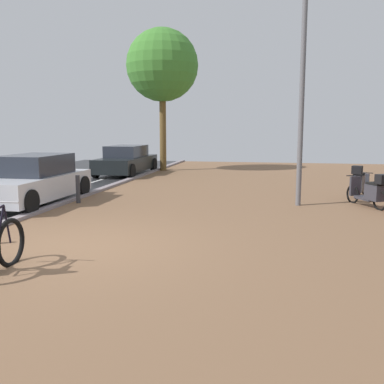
# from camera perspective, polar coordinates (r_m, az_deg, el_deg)

# --- Properties ---
(ground) EXTENTS (21.00, 40.00, 0.13)m
(ground) POSITION_cam_1_polar(r_m,az_deg,el_deg) (7.72, -4.75, -7.83)
(ground) COLOR #252628
(scooter_near) EXTENTS (0.94, 1.55, 0.96)m
(scooter_near) POSITION_cam_1_polar(r_m,az_deg,el_deg) (12.67, 22.05, 0.08)
(scooter_near) COLOR black
(scooter_near) RESTS_ON ground
(scooter_mid) EXTENTS (0.85, 1.59, 1.01)m
(scooter_mid) POSITION_cam_1_polar(r_m,az_deg,el_deg) (14.43, 20.75, 1.16)
(scooter_mid) COLOR black
(scooter_mid) RESTS_ON ground
(parked_car_near) EXTENTS (1.79, 4.07, 1.36)m
(parked_car_near) POSITION_cam_1_polar(r_m,az_deg,el_deg) (13.21, -19.73, 1.38)
(parked_car_near) COLOR silver
(parked_car_near) RESTS_ON ground
(parked_car_far) EXTENTS (1.79, 4.40, 1.30)m
(parked_car_far) POSITION_cam_1_polar(r_m,az_deg,el_deg) (20.39, -8.44, 4.02)
(parked_car_far) COLOR black
(parked_car_far) RESTS_ON ground
(lamp_post) EXTENTS (0.20, 0.52, 6.63)m
(lamp_post) POSITION_cam_1_polar(r_m,az_deg,el_deg) (12.38, 14.10, 15.16)
(lamp_post) COLOR slate
(lamp_post) RESTS_ON ground
(street_tree) EXTENTS (3.46, 3.46, 6.80)m
(street_tree) POSITION_cam_1_polar(r_m,az_deg,el_deg) (22.06, -3.85, 15.95)
(street_tree) COLOR brown
(street_tree) RESTS_ON ground
(bollard_far) EXTENTS (0.12, 0.12, 0.79)m
(bollard_far) POSITION_cam_1_polar(r_m,az_deg,el_deg) (12.85, -14.49, 0.36)
(bollard_far) COLOR #38383D
(bollard_far) RESTS_ON ground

